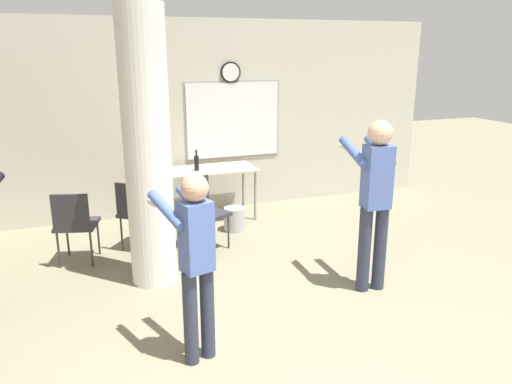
{
  "coord_description": "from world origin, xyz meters",
  "views": [
    {
      "loc": [
        -1.47,
        -2.14,
        2.39
      ],
      "look_at": [
        0.14,
        2.28,
        1.03
      ],
      "focal_mm": 35.0,
      "sensor_mm": 36.0,
      "label": 1
    }
  ],
  "objects_px": {
    "bottle_on_table": "(197,163)",
    "chair_near_pillar": "(75,222)",
    "chair_table_front": "(203,208)",
    "chair_table_left": "(138,210)",
    "folding_table": "(205,173)",
    "person_playing_side": "(375,193)",
    "person_playing_front": "(195,254)"
  },
  "relations": [
    {
      "from": "bottle_on_table",
      "to": "person_playing_front",
      "type": "xyz_separation_m",
      "value": [
        -0.78,
        -3.22,
        0.04
      ]
    },
    {
      "from": "folding_table",
      "to": "chair_table_left",
      "type": "height_order",
      "value": "chair_table_left"
    },
    {
      "from": "chair_table_front",
      "to": "bottle_on_table",
      "type": "bearing_deg",
      "value": 80.61
    },
    {
      "from": "bottle_on_table",
      "to": "chair_table_left",
      "type": "distance_m",
      "value": 1.26
    },
    {
      "from": "bottle_on_table",
      "to": "person_playing_side",
      "type": "xyz_separation_m",
      "value": [
        1.16,
        -2.63,
        0.17
      ]
    },
    {
      "from": "folding_table",
      "to": "chair_table_left",
      "type": "xyz_separation_m",
      "value": [
        -1.05,
        -0.82,
        -0.18
      ]
    },
    {
      "from": "chair_table_front",
      "to": "person_playing_front",
      "type": "distance_m",
      "value": 2.36
    },
    {
      "from": "chair_table_front",
      "to": "person_playing_front",
      "type": "xyz_separation_m",
      "value": [
        -0.62,
        -2.24,
        0.39
      ]
    },
    {
      "from": "chair_table_left",
      "to": "chair_table_front",
      "type": "relative_size",
      "value": 1.0
    },
    {
      "from": "chair_near_pillar",
      "to": "chair_table_left",
      "type": "xyz_separation_m",
      "value": [
        0.72,
        0.19,
        0.0
      ]
    },
    {
      "from": "chair_near_pillar",
      "to": "chair_table_front",
      "type": "xyz_separation_m",
      "value": [
        1.48,
        -0.0,
        0.0
      ]
    },
    {
      "from": "bottle_on_table",
      "to": "folding_table",
      "type": "bearing_deg",
      "value": 17.76
    },
    {
      "from": "chair_near_pillar",
      "to": "person_playing_side",
      "type": "xyz_separation_m",
      "value": [
        2.81,
        -1.66,
        0.51
      ]
    },
    {
      "from": "bottle_on_table",
      "to": "chair_near_pillar",
      "type": "distance_m",
      "value": 1.94
    },
    {
      "from": "folding_table",
      "to": "chair_near_pillar",
      "type": "height_order",
      "value": "chair_near_pillar"
    },
    {
      "from": "chair_table_front",
      "to": "chair_table_left",
      "type": "bearing_deg",
      "value": 165.69
    },
    {
      "from": "folding_table",
      "to": "bottle_on_table",
      "type": "relative_size",
      "value": 4.93
    },
    {
      "from": "chair_table_front",
      "to": "person_playing_side",
      "type": "height_order",
      "value": "person_playing_side"
    },
    {
      "from": "person_playing_front",
      "to": "person_playing_side",
      "type": "bearing_deg",
      "value": 16.83
    },
    {
      "from": "chair_near_pillar",
      "to": "person_playing_side",
      "type": "distance_m",
      "value": 3.3
    },
    {
      "from": "folding_table",
      "to": "chair_table_front",
      "type": "height_order",
      "value": "chair_table_front"
    },
    {
      "from": "folding_table",
      "to": "chair_table_front",
      "type": "distance_m",
      "value": 1.07
    },
    {
      "from": "bottle_on_table",
      "to": "chair_table_front",
      "type": "relative_size",
      "value": 0.34
    },
    {
      "from": "folding_table",
      "to": "chair_table_front",
      "type": "xyz_separation_m",
      "value": [
        -0.29,
        -1.02,
        -0.18
      ]
    },
    {
      "from": "chair_table_left",
      "to": "person_playing_side",
      "type": "bearing_deg",
      "value": -41.54
    },
    {
      "from": "chair_near_pillar",
      "to": "person_playing_front",
      "type": "xyz_separation_m",
      "value": [
        0.87,
        -2.24,
        0.39
      ]
    },
    {
      "from": "chair_table_left",
      "to": "chair_table_front",
      "type": "height_order",
      "value": "same"
    },
    {
      "from": "chair_table_left",
      "to": "chair_near_pillar",
      "type": "bearing_deg",
      "value": -164.97
    },
    {
      "from": "bottle_on_table",
      "to": "chair_table_front",
      "type": "height_order",
      "value": "bottle_on_table"
    },
    {
      "from": "bottle_on_table",
      "to": "chair_near_pillar",
      "type": "relative_size",
      "value": 0.34
    },
    {
      "from": "chair_table_front",
      "to": "person_playing_front",
      "type": "bearing_deg",
      "value": -105.35
    },
    {
      "from": "person_playing_side",
      "to": "person_playing_front",
      "type": "bearing_deg",
      "value": -163.17
    }
  ]
}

